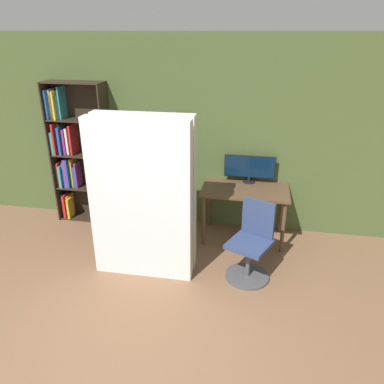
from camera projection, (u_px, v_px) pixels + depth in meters
ground_plane at (121, 368)px, 3.26m from camera, size 16.00×16.00×0.00m
wall_back at (184, 135)px, 5.27m from camera, size 8.00×0.06×2.70m
desk at (245, 196)px, 5.07m from camera, size 1.16×0.69×0.75m
monitor at (250, 168)px, 5.15m from camera, size 0.70×0.17×0.39m
office_chair at (251, 248)px, 4.36m from camera, size 0.58×0.58×0.93m
bookshelf at (75, 153)px, 5.52m from camera, size 0.85×0.33×2.07m
mattress_near at (141, 202)px, 4.18m from camera, size 1.17×0.17×1.89m
mattress_far at (147, 193)px, 4.40m from camera, size 1.17×0.17×1.89m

